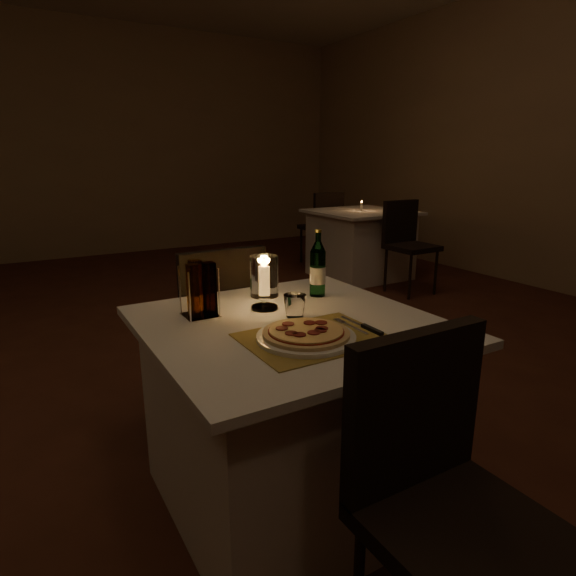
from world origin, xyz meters
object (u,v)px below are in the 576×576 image
main_table (291,414)px  hurricane_candle (264,278)px  water_bottle (318,270)px  pizza (306,332)px  chair_near (440,479)px  neighbor_table_right (360,244)px  plate (306,337)px  tumbler (295,306)px  chair_far (217,317)px

main_table → hurricane_candle: bearing=93.1°
water_bottle → pizza: bearing=-127.6°
water_bottle → chair_near: bearing=-105.8°
hurricane_candle → neighbor_table_right: hurricane_candle is taller
hurricane_candle → neighbor_table_right: 3.68m
plate → water_bottle: 0.53m
chair_near → water_bottle: (0.27, 0.95, 0.30)m
main_table → tumbler: (0.04, 0.04, 0.41)m
chair_far → plate: bearing=-93.2°
chair_far → pizza: bearing=-93.2°
chair_far → plate: chair_far is taller
pizza → hurricane_candle: size_ratio=1.35×
chair_near → water_bottle: size_ratio=3.21×
chair_near → chair_far: bearing=90.0°
hurricane_candle → water_bottle: bearing=10.2°
water_bottle → hurricane_candle: size_ratio=1.35×
main_table → hurricane_candle: size_ratio=4.81×
main_table → neighbor_table_right: 3.77m
main_table → water_bottle: (0.27, 0.23, 0.48)m
main_table → tumbler: 0.41m
neighbor_table_right → chair_far: bearing=-140.9°
chair_near → plate: size_ratio=2.81×
tumbler → chair_near: bearing=-93.2°
water_bottle → hurricane_candle: water_bottle is taller
main_table → chair_far: bearing=90.0°
pizza → water_bottle: 0.53m
pizza → neighbor_table_right: size_ratio=0.28×
tumbler → neighbor_table_right: bearing=47.6°
main_table → neighbor_table_right: same height
chair_far → neighbor_table_right: size_ratio=0.90×
tumbler → hurricane_candle: size_ratio=0.40×
main_table → plate: size_ratio=3.12×
chair_far → water_bottle: bearing=-60.8°
chair_near → tumbler: chair_near is taller
chair_near → pizza: size_ratio=3.21×
plate → neighbor_table_right: 3.96m
chair_far → tumbler: bearing=-86.4°
pizza → main_table: bearing=74.5°
tumbler → neighbor_table_right: (2.50, 2.74, -0.41)m
chair_near → hurricane_candle: (-0.01, 0.90, 0.31)m
neighbor_table_right → pizza: bearing=-131.2°
chair_far → pizza: 0.92m
pizza → neighbor_table_right: bearing=48.8°
plate → water_bottle: (0.32, 0.41, 0.10)m
main_table → chair_far: 0.74m
tumbler → hurricane_candle: bearing=110.5°
pizza → tumbler: tumbler is taller
tumbler → water_bottle: 0.30m
tumbler → plate: bearing=-112.5°
plate → hurricane_candle: bearing=83.7°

